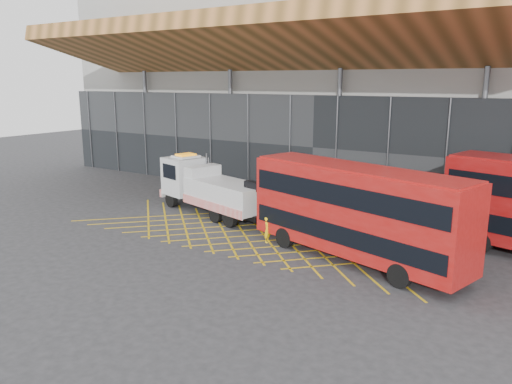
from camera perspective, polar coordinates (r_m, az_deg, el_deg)
The scene contains 6 objects.
ground_plane at distance 31.82m, azimuth -6.03°, elevation -4.08°, with size 120.00×120.00×0.00m, color #29292B.
road_markings at distance 30.00m, azimuth -1.23°, elevation -5.04°, with size 23.16×7.16×0.01m.
construction_building at distance 45.50m, azimuth 10.63°, elevation 12.27°, with size 55.00×23.97×18.00m.
recovery_truck at distance 34.75m, azimuth -5.30°, elevation 0.48°, with size 11.30×5.27×3.96m.
bus_towed at distance 25.77m, azimuth 11.33°, elevation -1.95°, with size 12.38×6.05×4.93m.
worker at distance 28.69m, azimuth 1.33°, elevation -4.33°, with size 0.55×0.36×1.50m, color yellow.
Camera 1 is at (19.15, -23.72, 9.13)m, focal length 35.00 mm.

